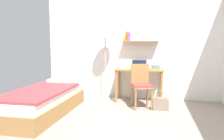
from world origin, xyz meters
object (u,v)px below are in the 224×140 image
at_px(book_stack, 156,67).
at_px(standing_lamp, 105,37).
at_px(water_bottle, 121,64).
at_px(desk_chair, 141,84).
at_px(laptop, 139,66).
at_px(bed, 44,101).
at_px(desk, 139,75).
at_px(handbag, 161,103).

bearing_deg(book_stack, standing_lamp, -177.55).
bearing_deg(standing_lamp, water_bottle, -8.84).
height_order(desk_chair, laptop, laptop).
xyz_separation_m(laptop, water_bottle, (-0.39, -0.15, 0.06)).
bearing_deg(bed, desk, 37.68).
xyz_separation_m(bed, desk_chair, (1.76, 0.81, 0.26)).
xyz_separation_m(desk_chair, handbag, (0.40, -0.15, -0.36)).
distance_m(desk, water_bottle, 0.49).
bearing_deg(desk, desk_chair, -80.53).
xyz_separation_m(desk, desk_chair, (0.08, -0.48, -0.11)).
bearing_deg(standing_lamp, desk_chair, -28.04).
distance_m(desk, handbag, 0.92).
height_order(standing_lamp, book_stack, standing_lamp).
relative_size(bed, standing_lamp, 1.22).
bearing_deg(desk_chair, standing_lamp, 151.96).
xyz_separation_m(desk, handbag, (0.48, -0.63, -0.47)).
xyz_separation_m(bed, laptop, (1.66, 1.37, 0.57)).
height_order(bed, desk, desk).
xyz_separation_m(desk_chair, book_stack, (0.29, 0.52, 0.30)).
height_order(desk, laptop, laptop).
bearing_deg(book_stack, bed, -146.92).
bearing_deg(laptop, desk_chair, -80.61).
xyz_separation_m(standing_lamp, water_bottle, (0.39, -0.06, -0.62)).
height_order(water_bottle, handbag, water_bottle).
distance_m(bed, desk, 2.15).
bearing_deg(water_bottle, book_stack, 8.17).
bearing_deg(handbag, standing_lamp, 154.42).
bearing_deg(bed, desk_chair, 24.87).
distance_m(bed, book_stack, 2.50).
xyz_separation_m(desk_chair, laptop, (-0.09, 0.56, 0.31)).
height_order(desk_chair, handbag, desk_chair).
bearing_deg(laptop, book_stack, -6.09).
bearing_deg(desk, laptop, 98.86).
bearing_deg(laptop, water_bottle, -158.95).
distance_m(desk_chair, standing_lamp, 1.40).
height_order(bed, book_stack, book_stack).
xyz_separation_m(bed, handbag, (2.16, 0.67, -0.10)).
xyz_separation_m(bed, standing_lamp, (0.88, 1.28, 1.25)).
relative_size(bed, desk, 1.89).
bearing_deg(water_bottle, desk, 10.49).
height_order(standing_lamp, water_bottle, standing_lamp).
distance_m(desk_chair, laptop, 0.64).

